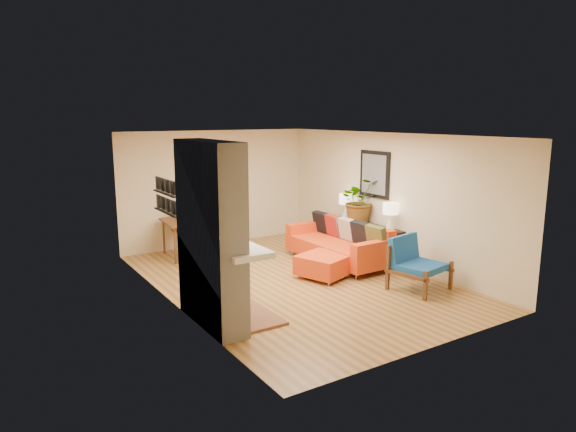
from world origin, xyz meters
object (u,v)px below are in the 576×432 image
at_px(dining_table, 186,227).
at_px(lamp_near, 390,213).
at_px(console_table, 367,231).
at_px(sofa, 341,243).
at_px(houseplant, 360,200).
at_px(lamp_far, 346,203).
at_px(blue_chair, 414,261).
at_px(ottoman, 324,264).

relative_size(dining_table, lamp_near, 3.31).
bearing_deg(lamp_near, console_table, 90.00).
height_order(sofa, houseplant, houseplant).
height_order(console_table, houseplant, houseplant).
relative_size(console_table, lamp_far, 3.43).
bearing_deg(houseplant, dining_table, 148.30).
xyz_separation_m(sofa, console_table, (0.63, -0.07, 0.18)).
relative_size(blue_chair, console_table, 0.54).
xyz_separation_m(sofa, lamp_far, (0.63, 0.65, 0.67)).
height_order(dining_table, houseplant, houseplant).
bearing_deg(dining_table, houseplant, -31.70).
distance_m(lamp_near, lamp_far, 1.37).
relative_size(ottoman, houseplant, 1.11).
relative_size(ottoman, blue_chair, 1.05).
bearing_deg(ottoman, lamp_far, 40.00).
relative_size(lamp_near, lamp_far, 1.00).
xyz_separation_m(ottoman, lamp_far, (1.51, 1.26, 0.82)).
bearing_deg(ottoman, dining_table, 120.61).
relative_size(ottoman, console_table, 0.57).
bearing_deg(houseplant, blue_chair, -104.66).
bearing_deg(sofa, lamp_near, -49.14).
bearing_deg(blue_chair, lamp_near, 64.92).
xyz_separation_m(ottoman, lamp_near, (1.51, -0.11, 0.82)).
bearing_deg(dining_table, ottoman, -59.39).
height_order(ottoman, lamp_far, lamp_far).
height_order(sofa, ottoman, sofa).
bearing_deg(blue_chair, houseplant, 75.34).
relative_size(console_table, houseplant, 1.96).
distance_m(ottoman, houseplant, 1.94).
bearing_deg(console_table, lamp_near, -90.00).
bearing_deg(sofa, houseplant, 15.33).
height_order(ottoman, lamp_near, lamp_near).
height_order(ottoman, blue_chair, blue_chair).
relative_size(lamp_near, houseplant, 0.57).
bearing_deg(lamp_near, lamp_far, 90.00).
xyz_separation_m(sofa, dining_table, (-2.47, 2.08, 0.23)).
bearing_deg(console_table, blue_chair, -106.72).
distance_m(dining_table, console_table, 3.77).
relative_size(sofa, houseplant, 2.44).
relative_size(dining_table, console_table, 0.97).
bearing_deg(console_table, sofa, 174.04).
relative_size(sofa, console_table, 1.25).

